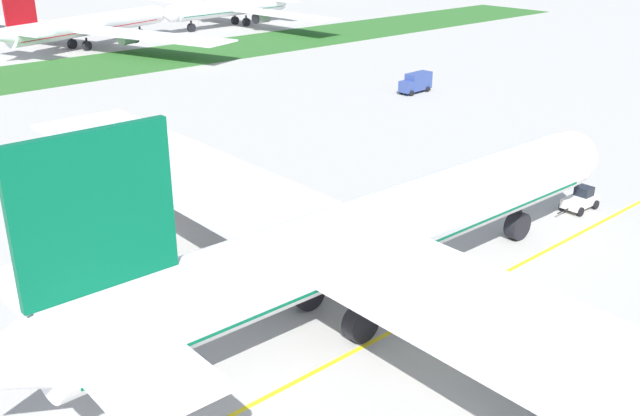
% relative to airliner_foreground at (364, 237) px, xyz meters
% --- Properties ---
extents(ground_plane, '(600.00, 600.00, 0.00)m').
position_rel_airliner_foreground_xyz_m(ground_plane, '(3.59, -5.85, -5.86)').
color(ground_plane, '#ADAAA5').
rests_on(ground_plane, ground).
extents(apron_taxi_line, '(280.00, 0.36, 0.01)m').
position_rel_airliner_foreground_xyz_m(apron_taxi_line, '(3.59, -3.55, -5.86)').
color(apron_taxi_line, yellow).
rests_on(apron_taxi_line, ground).
extents(airliner_foreground, '(57.27, 91.68, 17.26)m').
position_rel_airliner_foreground_xyz_m(airliner_foreground, '(0.00, 0.00, 0.00)').
color(airliner_foreground, white).
rests_on(airliner_foreground, ground).
extents(pushback_tug, '(5.79, 2.31, 2.24)m').
position_rel_airliner_foreground_xyz_m(pushback_tug, '(29.61, -0.46, -4.85)').
color(pushback_tug, white).
rests_on(pushback_tug, ground).
extents(service_truck_baggage_loader, '(4.91, 3.31, 2.57)m').
position_rel_airliner_foreground_xyz_m(service_truck_baggage_loader, '(0.51, 37.58, -4.43)').
color(service_truck_baggage_loader, '#B21E19').
rests_on(service_truck_baggage_loader, ground).
extents(service_truck_fuel_bowser, '(6.34, 2.66, 3.16)m').
position_rel_airliner_foreground_xyz_m(service_truck_fuel_bowser, '(55.38, 43.53, -4.18)').
color(service_truck_fuel_bowser, '#33478C').
rests_on(service_truck_fuel_bowser, ground).
extents(service_truck_catering_van, '(5.06, 3.74, 2.81)m').
position_rel_airliner_foreground_xyz_m(service_truck_catering_van, '(2.28, 49.60, -4.32)').
color(service_truck_catering_van, yellow).
rests_on(service_truck_catering_van, ground).
extents(parked_airliner_far_centre, '(45.80, 75.21, 13.80)m').
position_rel_airliner_foreground_xyz_m(parked_airliner_far_centre, '(34.06, 118.80, -1.18)').
color(parked_airliner_far_centre, white).
rests_on(parked_airliner_far_centre, ground).
extents(parked_airliner_far_right, '(41.99, 66.60, 13.98)m').
position_rel_airliner_foreground_xyz_m(parked_airliner_far_right, '(76.97, 124.69, -1.12)').
color(parked_airliner_far_right, white).
rests_on(parked_airliner_far_right, ground).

